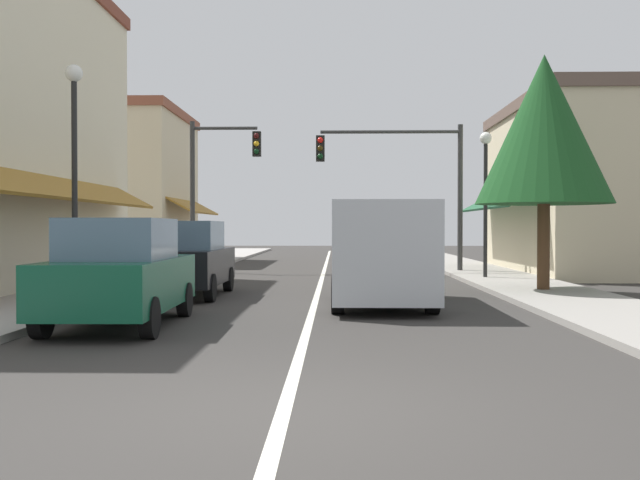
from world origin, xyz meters
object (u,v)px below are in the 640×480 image
(tree_right_near, at_px, (544,130))
(parked_car_second_left, at_px, (186,259))
(street_lamp_right_mid, at_px, (486,180))
(traffic_signal_mast_arm, at_px, (407,171))
(street_lamp_left_near, at_px, (74,144))
(traffic_signal_left_corner, at_px, (215,173))
(parked_car_nearest_left, at_px, (120,273))
(van_in_lane, at_px, (381,250))

(tree_right_near, bearing_deg, parked_car_second_left, -174.87)
(street_lamp_right_mid, bearing_deg, traffic_signal_mast_arm, 119.96)
(street_lamp_left_near, height_order, tree_right_near, tree_right_near)
(traffic_signal_left_corner, height_order, tree_right_near, tree_right_near)
(street_lamp_left_near, xyz_separation_m, street_lamp_right_mid, (10.01, 7.00, -0.31))
(street_lamp_right_mid, bearing_deg, parked_car_nearest_left, -127.56)
(street_lamp_right_mid, bearing_deg, van_in_lane, -117.10)
(traffic_signal_mast_arm, bearing_deg, tree_right_near, -72.15)
(traffic_signal_left_corner, bearing_deg, tree_right_near, -42.82)
(parked_car_second_left, xyz_separation_m, street_lamp_left_near, (-1.98, -1.84, 2.49))
(parked_car_second_left, height_order, traffic_signal_left_corner, traffic_signal_left_corner)
(van_in_lane, xyz_separation_m, street_lamp_left_near, (-6.43, 0.00, 2.22))
(van_in_lane, xyz_separation_m, traffic_signal_mast_arm, (1.56, 10.51, 2.45))
(van_in_lane, bearing_deg, parked_car_nearest_left, -141.85)
(traffic_signal_left_corner, xyz_separation_m, tree_right_near, (9.45, -8.76, 0.40))
(tree_right_near, bearing_deg, traffic_signal_left_corner, 137.18)
(traffic_signal_left_corner, bearing_deg, parked_car_nearest_left, -86.54)
(van_in_lane, bearing_deg, parked_car_second_left, 157.90)
(traffic_signal_mast_arm, height_order, tree_right_near, tree_right_near)
(parked_car_second_left, distance_m, street_lamp_left_near, 3.68)
(street_lamp_right_mid, bearing_deg, street_lamp_left_near, -145.04)
(street_lamp_left_near, bearing_deg, tree_right_near, 13.92)
(traffic_signal_mast_arm, xyz_separation_m, street_lamp_right_mid, (2.02, -3.51, -0.54))
(street_lamp_left_near, bearing_deg, traffic_signal_mast_arm, 52.73)
(van_in_lane, distance_m, tree_right_near, 5.64)
(traffic_signal_mast_arm, distance_m, traffic_signal_left_corner, 6.97)
(street_lamp_left_near, bearing_deg, street_lamp_right_mid, 34.96)
(van_in_lane, height_order, traffic_signal_mast_arm, traffic_signal_mast_arm)
(parked_car_second_left, distance_m, traffic_signal_mast_arm, 10.89)
(parked_car_nearest_left, height_order, street_lamp_right_mid, street_lamp_right_mid)
(parked_car_second_left, xyz_separation_m, tree_right_near, (8.56, 0.77, 3.11))
(parked_car_nearest_left, height_order, traffic_signal_mast_arm, traffic_signal_mast_arm)
(traffic_signal_mast_arm, height_order, traffic_signal_left_corner, traffic_signal_left_corner)
(traffic_signal_mast_arm, height_order, street_lamp_left_near, traffic_signal_mast_arm)
(parked_car_nearest_left, bearing_deg, street_lamp_left_near, 118.77)
(traffic_signal_left_corner, xyz_separation_m, street_lamp_right_mid, (8.93, -4.37, -0.53))
(parked_car_nearest_left, relative_size, traffic_signal_mast_arm, 0.79)
(street_lamp_right_mid, height_order, tree_right_near, tree_right_near)
(van_in_lane, xyz_separation_m, street_lamp_right_mid, (3.59, 7.00, 1.91))
(van_in_lane, bearing_deg, tree_right_near, 32.92)
(traffic_signal_left_corner, relative_size, tree_right_near, 0.94)
(traffic_signal_mast_arm, bearing_deg, parked_car_second_left, -124.79)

